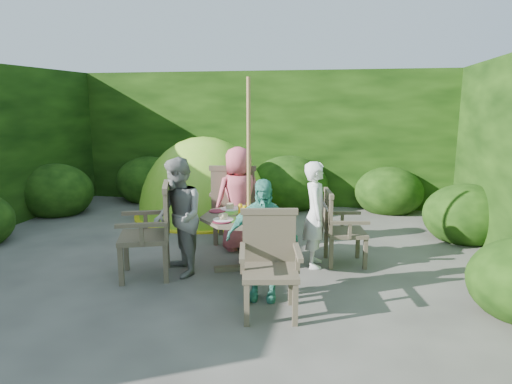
% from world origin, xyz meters
% --- Properties ---
extents(ground, '(60.00, 60.00, 0.00)m').
position_xyz_m(ground, '(0.00, 0.00, 0.00)').
color(ground, '#494641').
rests_on(ground, ground).
extents(hedge_enclosure, '(9.00, 9.00, 2.50)m').
position_xyz_m(hedge_enclosure, '(0.00, 1.33, 1.25)').
color(hedge_enclosure, black).
rests_on(hedge_enclosure, ground).
extents(patio_table, '(1.47, 1.47, 0.79)m').
position_xyz_m(patio_table, '(0.59, -0.00, 0.55)').
color(patio_table, '#433A2C').
rests_on(patio_table, ground).
extents(parasol_pole, '(0.06, 0.06, 2.20)m').
position_xyz_m(parasol_pole, '(0.59, -0.01, 1.10)').
color(parasol_pole, olive).
rests_on(parasol_pole, ground).
extents(garden_chair_right, '(0.56, 0.60, 0.86)m').
position_xyz_m(garden_chair_right, '(1.61, 0.42, 0.46)').
color(garden_chair_right, '#433A2C').
rests_on(garden_chair_right, ground).
extents(garden_chair_left, '(0.71, 0.76, 1.01)m').
position_xyz_m(garden_chair_left, '(-0.42, -0.42, 0.54)').
color(garden_chair_left, '#433A2C').
rests_on(garden_chair_left, ground).
extents(garden_chair_back, '(0.71, 0.65, 1.06)m').
position_xyz_m(garden_chair_back, '(0.16, 0.99, 0.56)').
color(garden_chair_back, '#433A2C').
rests_on(garden_chair_back, ground).
extents(garden_chair_front, '(0.64, 0.59, 0.92)m').
position_xyz_m(garden_chair_front, '(1.02, -1.02, 0.49)').
color(garden_chair_front, '#433A2C').
rests_on(garden_chair_front, ground).
extents(child_right, '(0.35, 0.49, 1.26)m').
position_xyz_m(child_right, '(1.33, 0.29, 0.63)').
color(child_right, white).
rests_on(child_right, ground).
extents(child_left, '(0.79, 0.82, 1.34)m').
position_xyz_m(child_left, '(-0.15, -0.31, 0.67)').
color(child_left, gray).
rests_on(child_left, ground).
extents(child_back, '(0.80, 0.75, 1.37)m').
position_xyz_m(child_back, '(0.29, 0.74, 0.69)').
color(child_back, '#D15664').
rests_on(child_back, ground).
extents(child_front, '(0.73, 0.34, 1.21)m').
position_xyz_m(child_front, '(0.89, -0.75, 0.61)').
color(child_front, teal).
rests_on(child_front, ground).
extents(dome_tent, '(2.57, 2.57, 2.72)m').
position_xyz_m(dome_tent, '(-0.75, 2.38, 0.00)').
color(dome_tent, '#7DCE27').
rests_on(dome_tent, ground).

